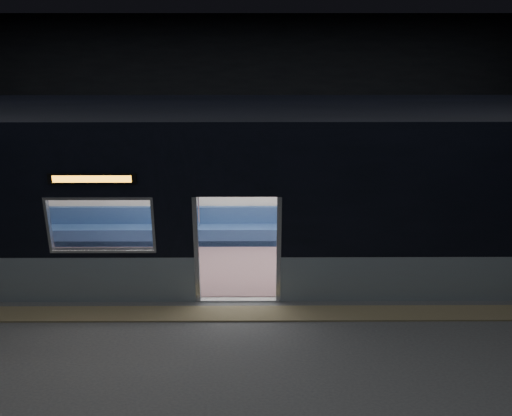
{
  "coord_description": "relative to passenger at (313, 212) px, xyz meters",
  "views": [
    {
      "loc": [
        0.29,
        -7.81,
        5.08
      ],
      "look_at": [
        0.34,
        2.3,
        1.37
      ],
      "focal_mm": 38.0,
      "sensor_mm": 36.0,
      "label": 1
    }
  ],
  "objects": [
    {
      "name": "station_floor",
      "position": [
        -1.62,
        -3.55,
        -0.83
      ],
      "size": [
        24.0,
        14.0,
        0.01
      ],
      "primitive_type": "cube",
      "color": "#47494C",
      "rests_on": "ground"
    },
    {
      "name": "station_envelope",
      "position": [
        -1.62,
        -3.55,
        2.84
      ],
      "size": [
        24.0,
        14.0,
        5.0
      ],
      "color": "black",
      "rests_on": "station_floor"
    },
    {
      "name": "tactile_strip",
      "position": [
        -1.62,
        -3.0,
        -0.81
      ],
      "size": [
        22.8,
        0.5,
        0.03
      ],
      "primitive_type": "cube",
      "color": "#8C7F59",
      "rests_on": "station_floor"
    },
    {
      "name": "metro_car",
      "position": [
        -1.62,
        -1.0,
        1.02
      ],
      "size": [
        18.0,
        3.04,
        3.35
      ],
      "color": "gray",
      "rests_on": "station_floor"
    },
    {
      "name": "passenger",
      "position": [
        0.0,
        0.0,
        0.0
      ],
      "size": [
        0.42,
        0.72,
        1.43
      ],
      "rotation": [
        0.0,
        0.0,
        -0.0
      ],
      "color": "black",
      "rests_on": "metro_car"
    },
    {
      "name": "handbag",
      "position": [
        0.02,
        -0.24,
        -0.13
      ],
      "size": [
        0.36,
        0.34,
        0.15
      ],
      "primitive_type": "cube",
      "rotation": [
        0.0,
        0.0,
        0.35
      ],
      "color": "black",
      "rests_on": "passenger"
    },
    {
      "name": "transit_map",
      "position": [
        3.17,
        0.31,
        0.63
      ],
      "size": [
        0.94,
        0.03,
        0.61
      ],
      "primitive_type": "cube",
      "color": "white",
      "rests_on": "metro_car"
    }
  ]
}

